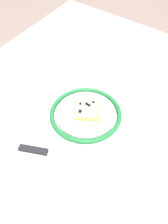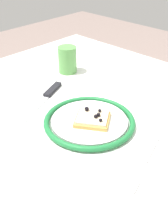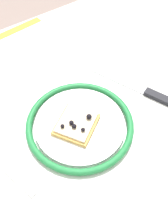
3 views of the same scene
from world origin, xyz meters
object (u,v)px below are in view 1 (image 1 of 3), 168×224
at_px(plate, 86,114).
at_px(pizza_slice_near, 87,109).
at_px(fork, 119,86).
at_px(knife, 44,152).
at_px(dining_table, 79,120).

height_order(plate, pizza_slice_near, pizza_slice_near).
distance_m(pizza_slice_near, fork, 0.18).
relative_size(pizza_slice_near, knife, 0.51).
bearing_deg(fork, plate, -5.98).
bearing_deg(fork, dining_table, -20.41).
xyz_separation_m(plate, pizza_slice_near, (-0.01, -0.00, 0.01)).
height_order(dining_table, plate, plate).
relative_size(dining_table, pizza_slice_near, 10.01).
distance_m(dining_table, plate, 0.09).
relative_size(dining_table, fork, 5.83).
relative_size(dining_table, plate, 4.83).
distance_m(plate, fork, 0.19).
bearing_deg(pizza_slice_near, fork, 173.22).
bearing_deg(fork, pizza_slice_near, -6.78).
bearing_deg(knife, fork, 174.06).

